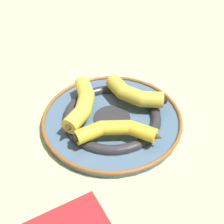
{
  "coord_description": "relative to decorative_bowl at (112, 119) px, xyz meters",
  "views": [
    {
      "loc": [
        -0.08,
        0.53,
        0.52
      ],
      "look_at": [
        -0.03,
        -0.01,
        0.04
      ],
      "focal_mm": 50.0,
      "sensor_mm": 36.0,
      "label": 1
    }
  ],
  "objects": [
    {
      "name": "banana_c",
      "position": [
        0.07,
        -0.0,
        0.04
      ],
      "size": [
        0.06,
        0.19,
        0.04
      ],
      "rotation": [
        0.0,
        0.0,
        -1.59
      ],
      "color": "yellow",
      "rests_on": "decorative_bowl"
    },
    {
      "name": "banana_b",
      "position": [
        -0.02,
        0.07,
        0.03
      ],
      "size": [
        0.19,
        0.07,
        0.03
      ],
      "rotation": [
        0.0,
        0.0,
        0.12
      ],
      "color": "yellow",
      "rests_on": "decorative_bowl"
    },
    {
      "name": "banana_a",
      "position": [
        -0.04,
        -0.05,
        0.04
      ],
      "size": [
        0.16,
        0.11,
        0.04
      ],
      "rotation": [
        0.0,
        0.0,
        2.66
      ],
      "color": "gold",
      "rests_on": "decorative_bowl"
    },
    {
      "name": "ground_plane",
      "position": [
        0.03,
        0.01,
        -0.01
      ],
      "size": [
        2.8,
        2.8,
        0.0
      ],
      "primitive_type": "plane",
      "color": "#B2C693"
    },
    {
      "name": "decorative_bowl",
      "position": [
        0.0,
        0.0,
        0.0
      ],
      "size": [
        0.33,
        0.33,
        0.03
      ],
      "color": "slate",
      "rests_on": "ground_plane"
    }
  ]
}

